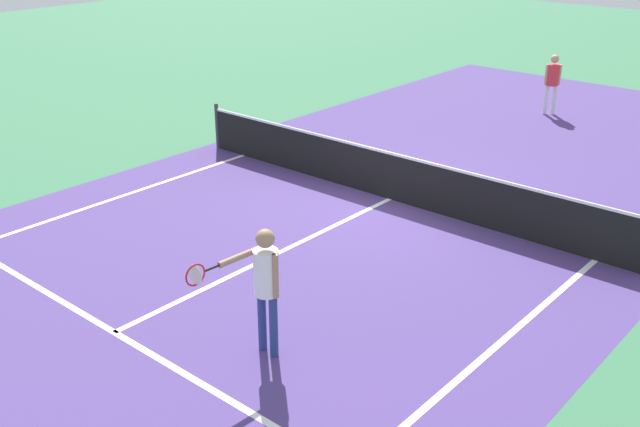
{
  "coord_description": "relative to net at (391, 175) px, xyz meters",
  "views": [
    {
      "loc": [
        7.79,
        -11.18,
        5.46
      ],
      "look_at": [
        0.96,
        -3.22,
        1.0
      ],
      "focal_mm": 41.94,
      "sensor_mm": 36.0,
      "label": 1
    }
  ],
  "objects": [
    {
      "name": "player_far",
      "position": [
        -0.35,
        7.86,
        0.49
      ],
      "size": [
        0.36,
        0.32,
        1.61
      ],
      "color": "white",
      "rests_on": "ground_plane"
    },
    {
      "name": "line_center_service",
      "position": [
        0.0,
        -3.2,
        -0.49
      ],
      "size": [
        0.1,
        6.4,
        0.01
      ],
      "primitive_type": "cube",
      "color": "white",
      "rests_on": "ground_plane"
    },
    {
      "name": "ground_plane",
      "position": [
        0.0,
        0.0,
        -0.49
      ],
      "size": [
        60.0,
        60.0,
        0.0
      ],
      "primitive_type": "plane",
      "color": "#38724C"
    },
    {
      "name": "line_service_near",
      "position": [
        0.0,
        -6.4,
        -0.49
      ],
      "size": [
        8.22,
        0.1,
        0.01
      ],
      "primitive_type": "cube",
      "color": "white",
      "rests_on": "ground_plane"
    },
    {
      "name": "net",
      "position": [
        0.0,
        0.0,
        0.0
      ],
      "size": [
        10.0,
        0.09,
        1.07
      ],
      "color": "#33383D",
      "rests_on": "ground_plane"
    },
    {
      "name": "court_surface_inbounds",
      "position": [
        0.0,
        0.0,
        -0.49
      ],
      "size": [
        10.62,
        24.4,
        0.0
      ],
      "primitive_type": "cube",
      "color": "#4C387A",
      "rests_on": "ground_plane"
    },
    {
      "name": "player_near",
      "position": [
        1.92,
        -5.4,
        0.6
      ],
      "size": [
        0.57,
        1.23,
        1.75
      ],
      "color": "navy",
      "rests_on": "ground_plane"
    }
  ]
}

